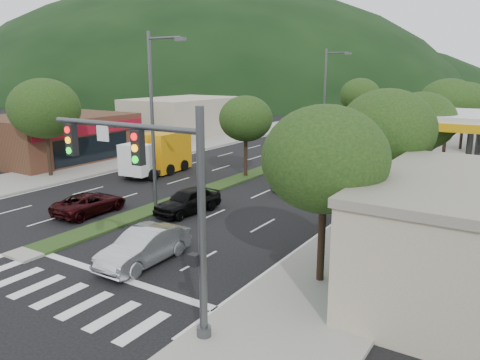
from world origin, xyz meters
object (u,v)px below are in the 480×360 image
Objects in this scene: car_queue_c at (329,149)px; traffic_signal at (158,184)px; tree_r_b at (387,130)px; tree_r_c at (421,121)px; box_truck at (160,154)px; tree_l_a at (45,109)px; sedan_silver at (144,247)px; tree_r_a at (325,159)px; car_queue_d at (382,166)px; car_queue_b at (298,179)px; tree_med_near at (246,119)px; motorhome at (406,131)px; car_queue_a at (188,201)px; tree_r_e at (465,102)px; streetlight_near at (155,113)px; tree_r_d at (448,105)px; suv_maroon at (90,203)px; tree_med_far at (360,95)px; streetlight_mid at (327,94)px.

traffic_signal is at bearing -69.59° from car_queue_c.
tree_r_c is (0.00, 8.00, -0.29)m from tree_r_b.
tree_r_b is 19.04m from box_truck.
tree_l_a reaches higher than sedan_silver.
tree_r_a reaches higher than car_queue_d.
tree_r_b is 1.52× the size of car_queue_b.
motorhome is (7.43, 18.09, -2.36)m from tree_med_near.
motorhome is (5.34, 27.70, 1.35)m from car_queue_a.
tree_med_near is 1.42× the size of car_queue_a.
tree_r_e is at bearing 79.95° from car_queue_a.
streetlight_near is at bearing -113.73° from car_queue_b.
traffic_signal reaches higher than tree_r_c.
tree_l_a is (-24.50, -20.00, 0.00)m from tree_r_d.
car_queue_b is (-0.18, 15.21, -0.08)m from sedan_silver.
streetlight_near reaches higher than tree_med_near.
tree_r_a is 8.00m from tree_r_b.
tree_r_a is 1.10× the size of tree_med_near.
tree_med_near is (-12.00, -2.00, -0.32)m from tree_r_c.
tree_med_near is at bearing 109.62° from car_queue_a.
tree_r_d reaches higher than suv_maroon.
tree_l_a is at bearing -119.30° from car_queue_c.
tree_med_far is 21.87m from car_queue_d.
tree_l_a is 19.26m from car_queue_b.
tree_r_e is (0.00, 28.00, -0.14)m from tree_r_b.
tree_r_d is at bearing -57.71° from motorhome.
car_queue_b is (4.66, -16.00, -4.92)m from streetlight_mid.
traffic_signal is 13.87m from tree_r_b.
motorhome is (-1.60, 37.63, -2.58)m from traffic_signal.
tree_r_b is 0.67× the size of motorhome.
streetlight_near is at bearing -88.82° from tree_med_near.
streetlight_near is 1.92× the size of car_queue_d.
tree_med_far is at bearing 106.91° from car_queue_d.
streetlight_mid is at bearing 125.25° from car_queue_c.
motorhome is (-1.12, 11.75, 1.35)m from car_queue_d.
sedan_silver is (4.84, -31.22, -4.84)m from streetlight_mid.
tree_r_a is at bearing -90.00° from tree_r_c.
box_truck is (-3.86, 10.17, 0.90)m from suv_maroon.
traffic_signal reaches higher than car_queue_d.
streetlight_mid is at bearing 109.88° from car_queue_b.
suv_maroon is (-2.52, -38.67, -4.40)m from tree_med_far.
tree_r_b is 12.47m from streetlight_near.
traffic_signal is at bearing 148.16° from suv_maroon.
car_queue_c is 16.25m from box_truck.
sedan_silver is at bearing -124.24° from tree_r_b.
tree_r_c is at bearing -35.58° from car_queue_c.
car_queue_b is at bearing -123.28° from car_queue_d.
car_queue_a is 0.41× the size of motorhome.
streetlight_near is (-11.79, 4.00, 0.76)m from tree_r_a.
streetlight_mid is at bearing 112.13° from tree_r_a.
tree_r_e reaches higher than tree_r_c.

